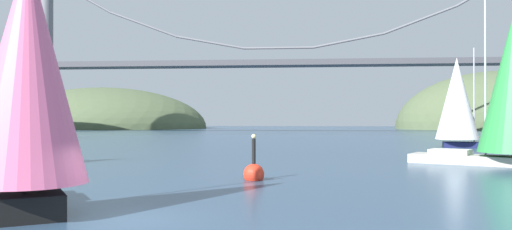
# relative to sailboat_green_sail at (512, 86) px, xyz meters

# --- Properties ---
(ground_plane) EXTENTS (360.00, 360.00, 0.00)m
(ground_plane) POSITION_rel_sailboat_green_sail_xyz_m (-19.36, -20.10, -5.36)
(ground_plane) COLOR #2D4760
(headland_right) EXTENTS (57.01, 44.00, 32.63)m
(headland_right) POSITION_rel_sailboat_green_sail_xyz_m (40.64, 114.90, -5.36)
(headland_right) COLOR #4C5B3D
(headland_right) RESTS_ON ground_plane
(headland_left) EXTENTS (62.86, 44.00, 24.55)m
(headland_left) POSITION_rel_sailboat_green_sail_xyz_m (-74.36, 114.90, -5.36)
(headland_left) COLOR #4C5B3D
(headland_left) RESTS_ON ground_plane
(suspension_bridge) EXTENTS (140.03, 6.00, 35.01)m
(suspension_bridge) POSITION_rel_sailboat_green_sail_xyz_m (-19.36, 74.90, 10.52)
(suspension_bridge) COLOR slate
(suspension_bridge) RESTS_ON ground_plane
(sailboat_green_sail) EXTENTS (9.85, 7.62, 11.90)m
(sailboat_green_sail) POSITION_rel_sailboat_green_sail_xyz_m (0.00, 0.00, 0.00)
(sailboat_green_sail) COLOR #B7B2A8
(sailboat_green_sail) RESTS_ON ground_plane
(sailboat_pink_spinnaker) EXTENTS (6.54, 7.96, 9.25)m
(sailboat_pink_spinnaker) POSITION_rel_sailboat_green_sail_xyz_m (-22.92, -20.00, -0.95)
(sailboat_pink_spinnaker) COLOR black
(sailboat_pink_spinnaker) RESTS_ON ground_plane
(sailboat_crimson_sail) EXTENTS (8.54, 7.46, 10.37)m
(sailboat_crimson_sail) POSITION_rel_sailboat_green_sail_xyz_m (-57.17, 35.03, -0.05)
(sailboat_crimson_sail) COLOR #191E4C
(sailboat_crimson_sail) RESTS_ON ground_plane
(sailboat_white_mainsail) EXTENTS (9.25, 5.26, 10.81)m
(sailboat_white_mainsail) POSITION_rel_sailboat_green_sail_xyz_m (2.89, 22.11, -0.33)
(sailboat_white_mainsail) COLOR #191E4C
(sailboat_white_mainsail) RESTS_ON ground_plane
(channel_buoy) EXTENTS (1.10, 1.10, 2.64)m
(channel_buoy) POSITION_rel_sailboat_green_sail_xyz_m (-16.49, -9.38, -4.99)
(channel_buoy) COLOR red
(channel_buoy) RESTS_ON ground_plane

